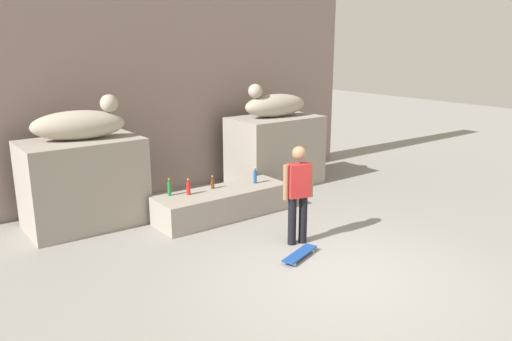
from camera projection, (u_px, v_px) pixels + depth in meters
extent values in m
plane|color=gray|center=(339.00, 274.00, 7.32)|extent=(40.00, 40.00, 0.00)
cube|color=gray|center=(157.00, 49.00, 10.82)|extent=(10.25, 0.60, 6.24)
cube|color=gray|center=(84.00, 183.00, 9.07)|extent=(2.06, 1.28, 1.60)
cube|color=gray|center=(275.00, 151.00, 11.69)|extent=(2.06, 1.28, 1.60)
ellipsoid|color=#A79C8A|center=(78.00, 125.00, 8.80)|extent=(1.68, 0.91, 0.52)
sphere|color=#A79C8A|center=(109.00, 103.00, 8.93)|extent=(0.32, 0.32, 0.32)
ellipsoid|color=#A79C8A|center=(275.00, 105.00, 11.42)|extent=(1.63, 0.67, 0.52)
sphere|color=#A79C8A|center=(255.00, 91.00, 11.04)|extent=(0.32, 0.32, 0.32)
cube|color=gray|center=(222.00, 203.00, 9.63)|extent=(2.64, 0.86, 0.53)
cylinder|color=black|center=(303.00, 219.00, 8.37)|extent=(0.14, 0.14, 0.82)
cylinder|color=black|center=(292.00, 221.00, 8.29)|extent=(0.14, 0.14, 0.82)
cube|color=#B22626|center=(298.00, 180.00, 8.15)|extent=(0.40, 0.29, 0.56)
sphere|color=#8C6647|center=(299.00, 153.00, 8.04)|extent=(0.23, 0.23, 0.23)
cylinder|color=#8C6647|center=(311.00, 180.00, 8.24)|extent=(0.09, 0.09, 0.58)
cylinder|color=#8C6647|center=(286.00, 182.00, 8.08)|extent=(0.09, 0.09, 0.58)
cube|color=navy|center=(300.00, 254.00, 7.85)|extent=(0.82, 0.45, 0.02)
cylinder|color=white|center=(294.00, 264.00, 7.58)|extent=(0.06, 0.05, 0.06)
cylinder|color=white|center=(286.00, 262.00, 7.66)|extent=(0.06, 0.05, 0.06)
cylinder|color=white|center=(313.00, 251.00, 8.07)|extent=(0.06, 0.05, 0.06)
cylinder|color=white|center=(305.00, 249.00, 8.14)|extent=(0.06, 0.05, 0.06)
cylinder|color=#194C99|center=(255.00, 177.00, 9.99)|extent=(0.07, 0.07, 0.25)
cylinder|color=#194C99|center=(255.00, 170.00, 9.95)|extent=(0.03, 0.03, 0.06)
cylinder|color=yellow|center=(255.00, 168.00, 9.94)|extent=(0.04, 0.04, 0.01)
cylinder|color=red|center=(188.00, 189.00, 9.26)|extent=(0.08, 0.08, 0.23)
cylinder|color=red|center=(188.00, 181.00, 9.22)|extent=(0.03, 0.03, 0.06)
cylinder|color=yellow|center=(188.00, 179.00, 9.21)|extent=(0.04, 0.04, 0.01)
cylinder|color=#593314|center=(213.00, 184.00, 9.64)|extent=(0.07, 0.07, 0.18)
cylinder|color=#593314|center=(212.00, 178.00, 9.61)|extent=(0.03, 0.03, 0.06)
cylinder|color=yellow|center=(212.00, 176.00, 9.60)|extent=(0.04, 0.04, 0.01)
cylinder|color=#1E722D|center=(169.00, 189.00, 9.20)|extent=(0.06, 0.06, 0.25)
cylinder|color=#1E722D|center=(169.00, 181.00, 9.16)|extent=(0.03, 0.03, 0.06)
cylinder|color=yellow|center=(169.00, 179.00, 9.15)|extent=(0.03, 0.03, 0.01)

